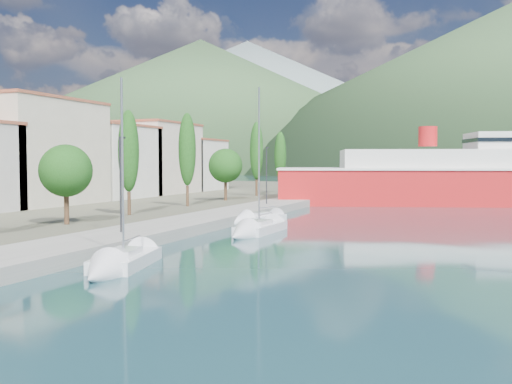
% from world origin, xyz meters
% --- Properties ---
extents(ground, '(1400.00, 1400.00, 0.00)m').
position_xyz_m(ground, '(0.00, 120.00, 0.00)').
color(ground, '#1C4046').
extents(quay, '(5.00, 88.00, 0.80)m').
position_xyz_m(quay, '(-9.00, 26.00, 0.40)').
color(quay, gray).
rests_on(quay, ground).
extents(town_buildings, '(9.20, 69.20, 11.30)m').
position_xyz_m(town_buildings, '(-32.00, 36.91, 5.57)').
color(town_buildings, beige).
rests_on(town_buildings, land_strip).
extents(tree_row, '(4.04, 63.75, 9.98)m').
position_xyz_m(tree_row, '(-15.90, 31.52, 5.67)').
color(tree_row, '#47301E').
rests_on(tree_row, land_strip).
extents(lamp_posts, '(0.15, 47.72, 6.06)m').
position_xyz_m(lamp_posts, '(-9.00, 15.35, 4.08)').
color(lamp_posts, '#2D2D33').
rests_on(lamp_posts, quay).
extents(sailboat_near, '(3.73, 7.40, 10.21)m').
position_xyz_m(sailboat_near, '(-3.90, 5.40, 0.28)').
color(sailboat_near, silver).
rests_on(sailboat_near, ground).
extents(sailboat_mid, '(2.27, 8.08, 11.57)m').
position_xyz_m(sailboat_mid, '(-3.03, 20.64, 0.29)').
color(sailboat_mid, silver).
rests_on(sailboat_mid, ground).
extents(sailboat_far, '(3.96, 6.79, 9.51)m').
position_xyz_m(sailboat_far, '(-6.00, 27.71, 0.27)').
color(sailboat_far, silver).
rests_on(sailboat_far, ground).
extents(ferry, '(52.33, 25.55, 10.21)m').
position_xyz_m(ferry, '(12.97, 59.38, 3.11)').
color(ferry, red).
rests_on(ferry, ground).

